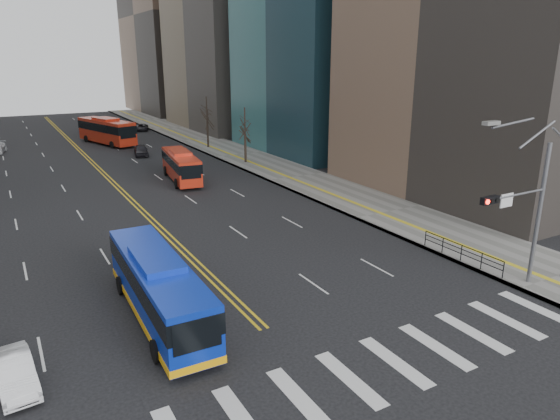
% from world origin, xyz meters
% --- Properties ---
extents(ground, '(220.00, 220.00, 0.00)m').
position_xyz_m(ground, '(0.00, 0.00, 0.00)').
color(ground, black).
extents(sidewalk_right, '(7.00, 130.00, 0.15)m').
position_xyz_m(sidewalk_right, '(17.50, 45.00, 0.07)').
color(sidewalk_right, slate).
rests_on(sidewalk_right, ground).
extents(crosswalk, '(26.70, 4.00, 0.01)m').
position_xyz_m(crosswalk, '(0.00, 0.00, 0.01)').
color(crosswalk, silver).
rests_on(crosswalk, ground).
extents(centerline, '(0.55, 100.00, 0.01)m').
position_xyz_m(centerline, '(0.00, 55.00, 0.01)').
color(centerline, gold).
rests_on(centerline, ground).
extents(signal_mast, '(5.37, 0.37, 9.39)m').
position_xyz_m(signal_mast, '(13.77, 2.00, 4.86)').
color(signal_mast, slate).
rests_on(signal_mast, ground).
extents(pedestrian_railing, '(0.06, 6.06, 1.02)m').
position_xyz_m(pedestrian_railing, '(14.30, 6.00, 0.82)').
color(pedestrian_railing, black).
rests_on(pedestrian_railing, sidewalk_right).
extents(street_trees, '(35.20, 47.20, 7.60)m').
position_xyz_m(street_trees, '(-7.18, 34.55, 4.87)').
color(street_trees, '#30251D').
rests_on(street_trees, ground).
extents(blue_bus, '(2.79, 11.20, 3.27)m').
position_xyz_m(blue_bus, '(-3.89, 8.49, 1.71)').
color(blue_bus, '#0B2AB0').
rests_on(blue_bus, ground).
extents(red_bus_near, '(3.54, 9.94, 3.12)m').
position_xyz_m(red_bus_near, '(6.37, 35.25, 1.75)').
color(red_bus_near, red).
rests_on(red_bus_near, ground).
extents(red_bus_far, '(6.13, 12.43, 3.82)m').
position_xyz_m(red_bus_far, '(4.44, 62.51, 2.12)').
color(red_bus_far, red).
rests_on(red_bus_far, ground).
extents(car_white, '(1.65, 3.88, 1.24)m').
position_xyz_m(car_white, '(-10.32, 6.00, 0.62)').
color(car_white, white).
rests_on(car_white, ground).
extents(car_dark_mid, '(2.45, 4.37, 1.41)m').
position_xyz_m(car_dark_mid, '(6.34, 50.97, 0.70)').
color(car_dark_mid, black).
rests_on(car_dark_mid, ground).
extents(car_dark_far, '(3.06, 4.45, 1.13)m').
position_xyz_m(car_dark_far, '(12.50, 73.81, 0.56)').
color(car_dark_far, black).
rests_on(car_dark_far, ground).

